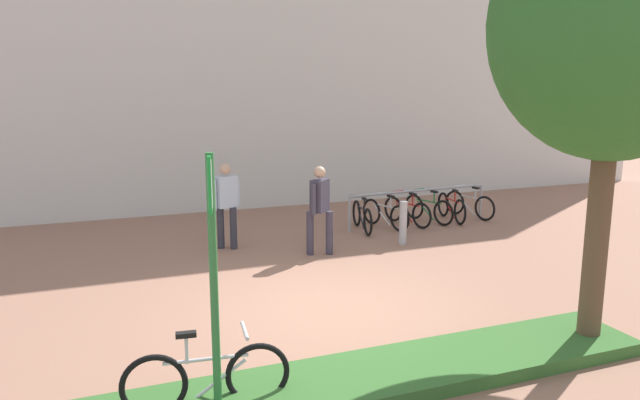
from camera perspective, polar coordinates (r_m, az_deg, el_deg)
ground_plane at (r=8.82m, az=0.37°, el=-10.41°), size 60.00×60.00×0.00m
building_facade at (r=16.05m, az=-10.71°, el=17.14°), size 28.00×1.20×10.00m
planter_strip at (r=6.72m, az=4.26°, el=-16.85°), size 7.00×1.10×0.16m
tree_sidewalk at (r=7.80m, az=26.60°, el=14.85°), size 2.87×2.87×5.49m
parking_sign_post at (r=5.65m, az=-10.28°, el=-4.73°), size 0.11×0.36×2.62m
bike_at_sign at (r=6.26m, az=-10.80°, el=-16.46°), size 1.68×0.42×0.86m
bike_rack_cluster at (r=14.17m, az=9.45°, el=-0.89°), size 3.75×1.81×0.83m
bollard_steel at (r=12.27m, az=7.99°, el=-2.19°), size 0.16×0.16×0.90m
person_suited_navy at (r=11.29m, az=-0.03°, el=-0.45°), size 0.50×0.45×1.72m
person_casual_tan at (r=11.86m, az=-9.00°, el=-0.04°), size 0.59×0.35×1.72m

